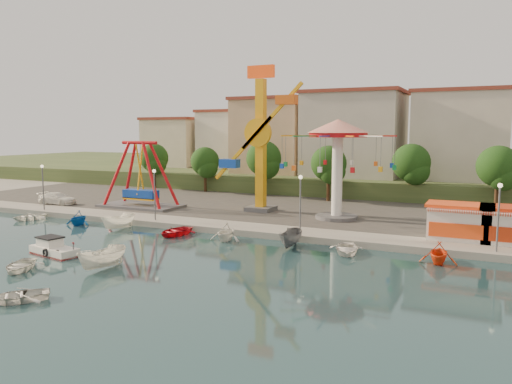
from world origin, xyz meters
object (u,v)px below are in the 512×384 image
Objects in this scene: wave_swinger at (338,146)px; skiff at (102,258)px; kamikaze_tower at (263,143)px; rowboat_a at (20,265)px; van at (58,198)px; pirate_ship_ride at (140,176)px; cabin_motorboat at (53,250)px.

wave_swinger reaches higher than skiff.
rowboat_a is (-6.11, -27.80, -8.09)m from kamikaze_tower.
kamikaze_tower reaches higher than van.
rowboat_a is at bearing -142.10° from van.
pirate_ship_ride is 1.97× the size of van.
pirate_ship_ride is 11.70m from van.
cabin_motorboat is 1.31× the size of rowboat_a.
pirate_ship_ride is 24.24m from wave_swinger.
wave_swinger is 2.28× the size of van.
van is at bearing 105.12° from rowboat_a.
pirate_ship_ride reaches higher than rowboat_a.
van is (-10.97, -2.67, -3.06)m from pirate_ship_ride.
pirate_ship_ride is 0.61× the size of kamikaze_tower.
kamikaze_tower is at bearing 82.40° from cabin_motorboat.
pirate_ship_ride is 25.85m from skiff.
kamikaze_tower is 27.38m from van.
wave_swinger is (9.08, -1.24, -0.26)m from kamikaze_tower.
skiff is at bearing -113.17° from wave_swinger.
cabin_motorboat reaches higher than rowboat_a.
pirate_ship_ride reaches higher than van.
rowboat_a is (8.66, -24.43, -4.02)m from pirate_ship_ride.
pirate_ship_ride is 21.75m from cabin_motorboat.
kamikaze_tower is 3.54× the size of cabin_motorboat.
kamikaze_tower is at bearing 50.68° from rowboat_a.
cabin_motorboat is at bearing 81.37° from rowboat_a.
pirate_ship_ride is at bearing 131.24° from skiff.
skiff reaches higher than cabin_motorboat.
pirate_ship_ride is at bearing -174.90° from wave_swinger.
rowboat_a is at bearing -102.39° from kamikaze_tower.
cabin_motorboat is 25.24m from van.
kamikaze_tower is 4.62× the size of rowboat_a.
van is at bearing 146.37° from cabin_motorboat.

